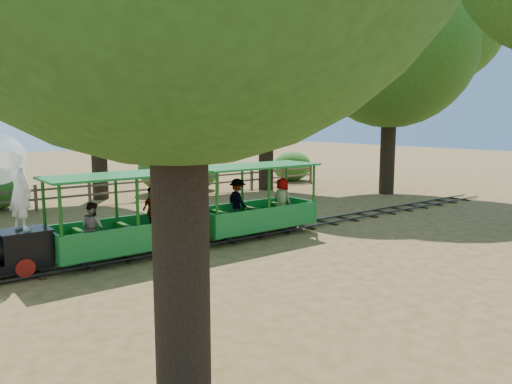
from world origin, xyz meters
TOP-DOWN VIEW (x-y plane):
  - ground at (0.00, 0.00)m, footprint 90.00×90.00m
  - track at (0.00, 0.00)m, footprint 22.00×1.00m
  - carriage_front at (-4.89, -0.02)m, footprint 3.81×1.56m
  - carriage_rear at (-0.92, 0.03)m, footprint 3.81×1.56m
  - oak_nc at (-2.03, 9.58)m, footprint 7.48×6.59m
  - oak_ne at (5.47, 7.58)m, footprint 7.46×6.57m
  - oak_e at (8.96, 3.10)m, footprint 9.43×8.30m
  - fence at (0.00, 8.00)m, footprint 18.10×0.10m
  - shrub_mid_w at (1.36, 9.30)m, footprint 3.27×2.51m
  - shrub_mid_e at (2.61, 9.30)m, footprint 2.09×1.61m
  - shrub_east at (8.81, 9.30)m, footprint 2.36×1.82m

SIDE VIEW (x-z plane):
  - ground at x=0.00m, z-range 0.00..0.00m
  - track at x=0.00m, z-range 0.02..0.12m
  - fence at x=0.00m, z-range 0.08..1.08m
  - shrub_mid_e at x=2.61m, z-range 0.00..1.45m
  - shrub_east at x=8.81m, z-range 0.00..1.64m
  - carriage_front at x=-4.89m, z-range -0.17..1.81m
  - carriage_rear at x=-0.92m, z-range -0.14..1.84m
  - shrub_mid_w at x=1.36m, z-range 0.00..2.26m
  - oak_ne at x=5.47m, z-range 1.96..11.27m
  - oak_e at x=8.96m, z-range 1.89..12.44m
  - oak_nc at x=-2.03m, z-range 2.63..13.30m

